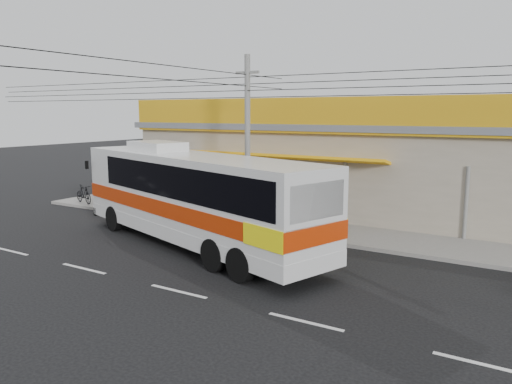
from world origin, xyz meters
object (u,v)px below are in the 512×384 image
motorbike_dark (84,194)px  coach_bus (196,194)px  utility_pole (247,86)px  motorbike_red (244,209)px

motorbike_dark → coach_bus: bearing=-93.4°
utility_pole → motorbike_red: bearing=129.5°
motorbike_red → motorbike_dark: size_ratio=0.97×
utility_pole → coach_bus: bearing=-89.1°
motorbike_dark → utility_pole: bearing=-74.2°
utility_pole → motorbike_dark: bearing=-179.2°
motorbike_red → motorbike_dark: (-9.48, -1.34, 0.08)m
coach_bus → motorbike_red: (-1.03, 4.82, -1.49)m
coach_bus → utility_pole: (-0.06, 3.63, 4.06)m
motorbike_dark → utility_pole: utility_pole is taller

